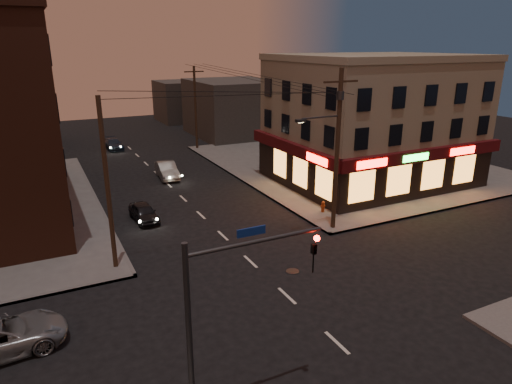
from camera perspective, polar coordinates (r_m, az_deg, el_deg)
ground at (r=22.38m, az=3.90°, el=-12.83°), size 120.00×120.00×0.00m
sidewalk_ne at (r=46.53m, az=11.33°, el=3.57°), size 24.00×28.00×0.15m
pizza_building at (r=39.97m, az=14.29°, el=8.73°), size 15.85×12.85×10.50m
bg_building_ne_a at (r=60.01m, az=-2.85°, el=10.46°), size 10.00×12.00×7.00m
bg_building_ne_b at (r=72.38m, az=-8.88°, el=11.19°), size 8.00×8.00×6.00m
utility_pole_main at (r=28.34m, az=9.97°, el=6.18°), size 4.20×0.44×10.00m
utility_pole_far at (r=51.71m, az=-7.57°, el=10.38°), size 0.26×0.26×9.00m
utility_pole_west at (r=24.17m, az=-18.08°, el=0.75°), size 0.24×0.24×9.00m
traffic_signal at (r=13.81m, az=-4.29°, el=-14.07°), size 4.49×0.32×6.47m
sedan_near at (r=31.75m, az=-13.85°, el=-2.50°), size 1.62×3.58×1.19m
sedan_mid at (r=41.44m, az=-11.08°, el=2.70°), size 1.83×4.40×1.41m
sedan_far at (r=54.34m, az=-17.41°, el=5.74°), size 1.87×4.20×1.20m
fire_hydrant at (r=32.41m, az=8.37°, el=-1.76°), size 0.34×0.34×0.78m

